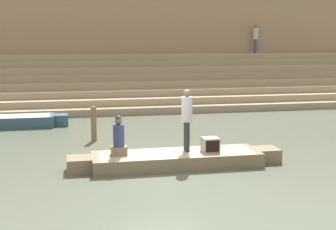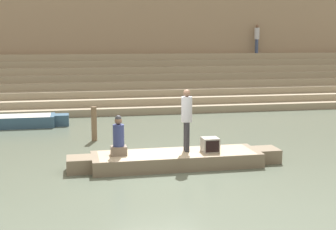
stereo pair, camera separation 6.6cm
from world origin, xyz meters
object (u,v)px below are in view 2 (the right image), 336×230
mooring_post (94,124)px  person_rowing (119,139)px  moored_boat_shore (3,121)px  rowboat_main (176,159)px  person_standing (187,115)px  tv_set (210,145)px  person_on_steps (257,37)px

mooring_post → person_rowing: bearing=-82.6°
moored_boat_shore → mooring_post: (3.57, -3.39, 0.37)m
rowboat_main → moored_boat_shore: (-5.71, 7.30, 0.03)m
person_standing → mooring_post: bearing=128.5°
tv_set → person_rowing: bearing=-174.8°
rowboat_main → tv_set: (0.98, -0.09, 0.39)m
rowboat_main → person_rowing: size_ratio=5.46×
moored_boat_shore → tv_set: bearing=-42.8°
moored_boat_shore → rowboat_main: bearing=-46.9°
tv_set → person_standing: bearing=170.7°
person_standing → tv_set: person_standing is taller
rowboat_main → person_standing: 1.28m
person_rowing → tv_set: bearing=3.5°
person_rowing → person_standing: bearing=8.5°
rowboat_main → mooring_post: size_ratio=5.00×
tv_set → person_on_steps: bearing=71.8°
person_standing → person_rowing: person_standing is taller
person_on_steps → mooring_post: bearing=18.6°
tv_set → moored_boat_shore: size_ratio=0.09×
person_rowing → mooring_post: size_ratio=0.92×
mooring_post → person_standing: bearing=-57.0°
person_on_steps → tv_set: bearing=36.4°
person_on_steps → person_standing: bearing=34.0°
person_on_steps → rowboat_main: bearing=33.3°
tv_set → person_on_steps: size_ratio=0.27×
rowboat_main → mooring_post: (-2.14, 3.91, 0.40)m
person_standing → person_rowing: (-1.97, -0.06, -0.58)m
tv_set → moored_boat_shore: (-6.69, 7.40, -0.36)m
person_rowing → person_on_steps: bearing=62.3°
person_standing → moored_boat_shore: 9.47m
person_standing → tv_set: bearing=-12.2°
rowboat_main → tv_set: size_ratio=13.13×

